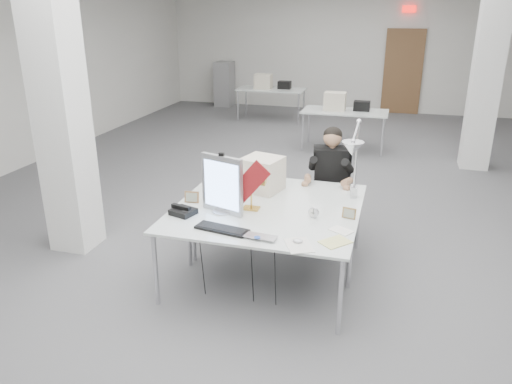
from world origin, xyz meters
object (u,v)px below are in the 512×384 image
monitor (222,184)px  laptop (257,239)px  seated_person (331,164)px  bankers_lamp (251,193)px  desk_main (256,225)px  beige_monitor (262,174)px  architect_lamp (354,164)px  office_chair (330,194)px  desk_phone (183,212)px

monitor → laptop: (0.49, -0.51, -0.27)m
seated_person → bankers_lamp: 1.36m
laptop → desk_main: bearing=113.1°
bankers_lamp → beige_monitor: size_ratio=0.89×
monitor → architect_lamp: 1.29m
laptop → bankers_lamp: bearing=115.2°
laptop → architect_lamp: size_ratio=0.35×
laptop → architect_lamp: bearing=60.5°
monitor → laptop: size_ratio=1.85×
monitor → beige_monitor: size_ratio=1.47×
office_chair → bankers_lamp: size_ratio=3.04×
desk_main → office_chair: 1.69m
laptop → bankers_lamp: (-0.25, 0.66, 0.16)m
office_chair → beige_monitor: beige_monitor is taller
desk_main → monitor: (-0.38, 0.19, 0.30)m
office_chair → bankers_lamp: bearing=-126.3°
desk_main → seated_person: (0.47, 1.55, 0.16)m
beige_monitor → desk_phone: bearing=-107.7°
bankers_lamp → desk_phone: size_ratio=1.59×
seated_person → architect_lamp: architect_lamp is taller
office_chair → laptop: office_chair is taller
laptop → beige_monitor: size_ratio=0.80×
laptop → desk_phone: desk_phone is taller
beige_monitor → laptop: bearing=-61.7°
seated_person → desk_phone: seated_person is taller
bankers_lamp → architect_lamp: architect_lamp is taller
monitor → desk_main: bearing=-8.4°
office_chair → beige_monitor: 1.05m
desk_main → office_chair: (0.47, 1.60, -0.22)m
desk_main → monitor: bearing=153.6°
bankers_lamp → beige_monitor: 0.55m
desk_main → monitor: monitor is taller
monitor → desk_phone: size_ratio=2.62×
office_chair → monitor: (-0.85, -1.41, 0.52)m
bankers_lamp → architect_lamp: size_ratio=0.39×
office_chair → monitor: 1.73m
desk_phone → bankers_lamp: bearing=44.8°
seated_person → architect_lamp: (0.32, -0.86, 0.29)m
beige_monitor → architect_lamp: 1.02m
seated_person → desk_phone: size_ratio=3.97×
architect_lamp → beige_monitor: bearing=164.9°
office_chair → desk_phone: size_ratio=4.83×
seated_person → monitor: bearing=-132.7°
desk_phone → beige_monitor: (0.55, 0.86, 0.16)m
desk_main → architect_lamp: bearing=41.0°
desk_main → laptop: 0.34m
seated_person → laptop: (-0.36, -1.87, -0.13)m
beige_monitor → desk_main: bearing=-63.6°
office_chair → beige_monitor: bearing=-142.8°
office_chair → laptop: size_ratio=3.40×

